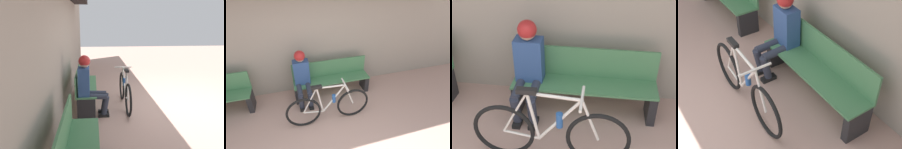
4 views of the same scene
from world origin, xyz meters
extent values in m
cube|color=#477F51|center=(0.31, 2.10, 0.43)|extent=(1.80, 0.42, 0.03)
cube|color=#477F51|center=(0.31, 2.30, 0.64)|extent=(1.80, 0.03, 0.40)
cube|color=#232326|center=(-0.53, 2.10, 0.21)|extent=(0.10, 0.36, 0.41)
cube|color=#232326|center=(1.16, 2.10, 0.21)|extent=(0.10, 0.36, 0.41)
torus|color=black|center=(-0.47, 1.26, 0.34)|extent=(0.67, 0.05, 0.67)
torus|color=black|center=(0.53, 1.26, 0.34)|extent=(0.67, 0.05, 0.67)
cylinder|color=silver|center=(0.08, 1.26, 0.84)|extent=(0.54, 0.03, 0.07)
cylinder|color=silver|center=(0.13, 1.26, 0.55)|extent=(0.47, 0.03, 0.57)
cylinder|color=silver|center=(-0.14, 1.26, 0.57)|extent=(0.13, 0.03, 0.59)
cylinder|color=silver|center=(-0.28, 1.26, 0.31)|extent=(0.38, 0.03, 0.09)
cylinder|color=silver|center=(-0.33, 1.26, 0.60)|extent=(0.30, 0.02, 0.53)
cylinder|color=silver|center=(0.44, 1.26, 0.58)|extent=(0.21, 0.03, 0.50)
cube|color=black|center=(-0.19, 1.26, 0.88)|extent=(0.20, 0.07, 0.05)
cylinder|color=silver|center=(0.35, 1.26, 0.84)|extent=(0.03, 0.40, 0.03)
cylinder|color=#235199|center=(0.13, 1.26, 0.55)|extent=(0.07, 0.07, 0.17)
cylinder|color=#2D3342|center=(-0.47, 1.90, 0.43)|extent=(0.11, 0.41, 0.13)
cylinder|color=#2D3342|center=(-0.47, 1.73, 0.24)|extent=(0.11, 0.17, 0.39)
cube|color=black|center=(-0.47, 1.76, 0.03)|extent=(0.10, 0.22, 0.06)
cylinder|color=#2D3342|center=(-0.27, 1.90, 0.43)|extent=(0.11, 0.41, 0.13)
cylinder|color=#2D3342|center=(-0.27, 1.73, 0.24)|extent=(0.11, 0.17, 0.39)
cube|color=black|center=(-0.27, 1.76, 0.03)|extent=(0.10, 0.22, 0.06)
cube|color=#2D4C84|center=(-0.37, 2.14, 0.72)|extent=(0.34, 0.22, 0.55)
sphere|color=tan|center=(-0.37, 2.12, 1.10)|extent=(0.20, 0.20, 0.20)
sphere|color=#B22323|center=(-0.37, 2.12, 1.13)|extent=(0.23, 0.23, 0.23)
camera|label=1|loc=(-4.56, 1.95, 1.88)|focal=35.00mm
camera|label=2|loc=(-0.53, -1.27, 2.72)|focal=28.00mm
camera|label=3|loc=(0.50, -1.11, 2.63)|focal=50.00mm
camera|label=4|loc=(2.72, 0.14, 2.98)|focal=50.00mm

